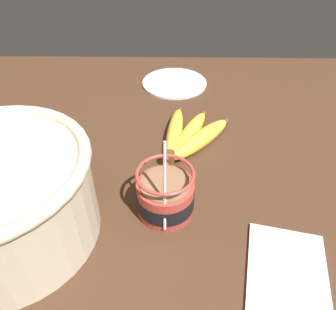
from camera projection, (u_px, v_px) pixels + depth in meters
table at (174, 204)px, 60.95cm from camera, size 123.77×123.77×3.89cm
coffee_mug at (165, 195)px, 55.20cm from camera, size 13.64×9.84×16.56cm
banana_bunch at (189, 135)px, 71.33cm from camera, size 20.87×15.61×4.17cm
napkin at (287, 275)px, 47.59cm from camera, size 18.36×14.65×0.60cm
small_plate at (174, 83)px, 92.88cm from camera, size 18.17×18.17×0.60cm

